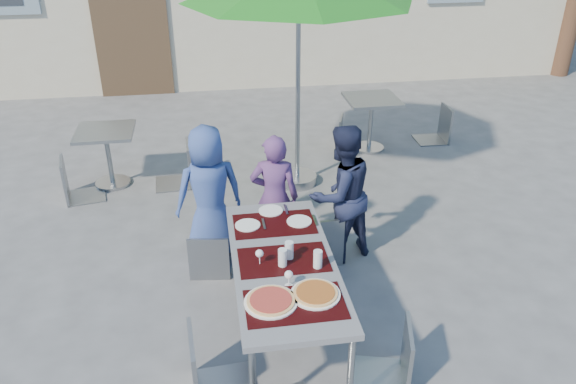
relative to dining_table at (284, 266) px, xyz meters
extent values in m
cube|color=#463221|center=(-1.71, 6.80, 0.40)|extent=(1.30, 0.06, 2.20)
cylinder|color=#4E3121|center=(6.79, 6.83, 0.70)|extent=(0.36, 0.36, 2.80)
cube|color=#4F4F55|center=(0.00, 0.00, 0.03)|extent=(0.80, 1.85, 0.05)
cylinder|color=gray|center=(0.34, -0.86, -0.35)|extent=(0.05, 0.05, 0.70)
cylinder|color=gray|center=(-0.34, 0.87, -0.35)|extent=(0.05, 0.05, 0.70)
cylinder|color=gray|center=(0.34, 0.87, -0.35)|extent=(0.05, 0.05, 0.70)
cube|color=black|center=(0.00, -0.55, 0.06)|extent=(0.70, 0.42, 0.01)
cube|color=black|center=(0.00, 0.00, 0.06)|extent=(0.70, 0.42, 0.01)
cube|color=black|center=(0.00, 0.55, 0.06)|extent=(0.70, 0.42, 0.01)
cylinder|color=white|center=(-0.17, -0.51, 0.07)|extent=(0.38, 0.38, 0.01)
cylinder|color=tan|center=(-0.17, -0.51, 0.08)|extent=(0.34, 0.34, 0.01)
cylinder|color=maroon|center=(-0.17, -0.51, 0.09)|extent=(0.30, 0.30, 0.01)
cylinder|color=white|center=(0.16, -0.47, 0.07)|extent=(0.36, 0.36, 0.01)
cylinder|color=tan|center=(0.16, -0.47, 0.08)|extent=(0.32, 0.32, 0.01)
cylinder|color=maroon|center=(0.16, -0.47, 0.09)|extent=(0.28, 0.28, 0.01)
cylinder|color=silver|center=(-0.02, -0.08, 0.13)|extent=(0.07, 0.07, 0.15)
cylinder|color=silver|center=(0.05, 0.02, 0.13)|extent=(0.07, 0.07, 0.15)
cylinder|color=silver|center=(0.24, -0.14, 0.13)|extent=(0.07, 0.07, 0.15)
cylinder|color=silver|center=(-0.19, -0.03, 0.06)|extent=(0.06, 0.06, 0.00)
cylinder|color=silver|center=(-0.19, -0.03, 0.09)|extent=(0.01, 0.01, 0.08)
sphere|color=silver|center=(-0.19, -0.03, 0.15)|extent=(0.06, 0.06, 0.06)
cylinder|color=silver|center=(-0.01, -0.33, 0.06)|extent=(0.06, 0.06, 0.00)
cylinder|color=silver|center=(-0.01, -0.33, 0.09)|extent=(0.01, 0.01, 0.08)
sphere|color=silver|center=(-0.01, -0.33, 0.15)|extent=(0.06, 0.06, 0.06)
cylinder|color=white|center=(-0.23, 0.55, 0.06)|extent=(0.22, 0.22, 0.01)
cube|color=#9FA1A7|center=(-0.09, 0.55, 0.06)|extent=(0.02, 0.18, 0.00)
cylinder|color=white|center=(0.22, 0.55, 0.06)|extent=(0.22, 0.22, 0.01)
cube|color=#9FA1A7|center=(0.36, 0.55, 0.06)|extent=(0.02, 0.18, 0.00)
cylinder|color=white|center=(0.00, 0.77, 0.06)|extent=(0.22, 0.22, 0.01)
cube|color=#9FA1A7|center=(0.14, 0.77, 0.06)|extent=(0.02, 0.18, 0.00)
imported|color=#344C90|center=(-0.54, 1.34, 0.00)|extent=(0.75, 0.57, 1.38)
imported|color=#583369|center=(0.09, 1.20, -0.04)|extent=(0.53, 0.41, 1.32)
imported|color=#1A1E39|center=(0.72, 1.07, 0.02)|extent=(0.79, 0.64, 1.42)
cube|color=gray|center=(-0.57, 1.04, -0.28)|extent=(0.43, 0.43, 0.03)
cube|color=gray|center=(-0.59, 0.85, -0.05)|extent=(0.39, 0.08, 0.46)
cylinder|color=gray|center=(-0.38, 1.18, -0.49)|extent=(0.02, 0.02, 0.41)
cylinder|color=gray|center=(-0.71, 1.22, -0.49)|extent=(0.02, 0.02, 0.41)
cylinder|color=gray|center=(-0.42, 0.85, -0.49)|extent=(0.02, 0.02, 0.41)
cylinder|color=gray|center=(-0.75, 0.89, -0.49)|extent=(0.02, 0.02, 0.41)
cube|color=gray|center=(0.01, 1.17, -0.24)|extent=(0.57, 0.57, 0.03)
cube|color=gray|center=(-0.07, 0.98, 0.02)|extent=(0.40, 0.20, 0.51)
cylinder|color=gray|center=(0.26, 1.26, -0.47)|extent=(0.02, 0.02, 0.45)
cylinder|color=gray|center=(-0.08, 1.41, -0.47)|extent=(0.02, 0.02, 0.45)
cylinder|color=gray|center=(0.11, 0.93, -0.47)|extent=(0.02, 0.02, 0.45)
cylinder|color=gray|center=(-0.23, 1.08, -0.47)|extent=(0.02, 0.02, 0.45)
cube|color=gray|center=(0.49, 1.10, -0.21)|extent=(0.48, 0.48, 0.03)
cube|color=gray|center=(0.50, 0.88, 0.05)|extent=(0.45, 0.06, 0.54)
cylinder|color=gray|center=(0.67, 1.30, -0.46)|extent=(0.02, 0.02, 0.47)
cylinder|color=gray|center=(0.29, 1.28, -0.46)|extent=(0.02, 0.02, 0.47)
cylinder|color=gray|center=(0.70, 0.91, -0.46)|extent=(0.02, 0.02, 0.47)
cylinder|color=gray|center=(0.31, 0.89, -0.46)|extent=(0.02, 0.02, 0.47)
cube|color=gray|center=(-0.52, -0.54, -0.20)|extent=(0.49, 0.49, 0.03)
cube|color=gray|center=(-0.74, -0.55, 0.07)|extent=(0.07, 0.46, 0.55)
cylinder|color=gray|center=(-0.31, -0.72, -0.46)|extent=(0.02, 0.02, 0.48)
cylinder|color=gray|center=(-0.34, -0.33, -0.46)|extent=(0.02, 0.02, 0.48)
cylinder|color=gray|center=(-0.73, -0.35, -0.46)|extent=(0.02, 0.02, 0.48)
cube|color=gray|center=(0.64, -0.61, -0.24)|extent=(0.52, 0.52, 0.03)
cube|color=gray|center=(0.83, -0.66, 0.01)|extent=(0.14, 0.42, 0.50)
cylinder|color=gray|center=(0.51, -0.39, -0.48)|extent=(0.02, 0.02, 0.44)
cylinder|color=gray|center=(0.42, -0.74, -0.48)|extent=(0.02, 0.02, 0.44)
cylinder|color=gray|center=(0.86, -0.48, -0.48)|extent=(0.02, 0.02, 0.44)
cylinder|color=gray|center=(0.77, -0.83, -0.48)|extent=(0.02, 0.02, 0.44)
cube|color=#92979D|center=(-0.20, -1.02, -0.06)|extent=(0.38, 0.09, 0.46)
cylinder|color=#9FA1A7|center=(0.59, 2.76, -0.64)|extent=(0.50, 0.50, 0.11)
cylinder|color=gray|center=(0.59, 2.76, 0.59)|extent=(0.06, 0.06, 2.57)
cylinder|color=#9FA1A7|center=(-1.76, 3.08, -0.68)|extent=(0.44, 0.44, 0.04)
cylinder|color=gray|center=(-1.76, 3.08, -0.35)|extent=(0.06, 0.06, 0.69)
cube|color=gray|center=(-1.76, 3.08, 0.03)|extent=(0.69, 0.69, 0.04)
cube|color=gray|center=(-2.05, 2.79, -0.23)|extent=(0.51, 0.51, 0.03)
cube|color=gray|center=(-2.25, 2.75, 0.04)|extent=(0.11, 0.44, 0.52)
cylinder|color=gray|center=(-1.83, 2.64, -0.47)|extent=(0.02, 0.02, 0.46)
cylinder|color=gray|center=(-1.89, 3.01, -0.47)|extent=(0.02, 0.02, 0.46)
cylinder|color=gray|center=(-2.20, 2.57, -0.47)|extent=(0.02, 0.02, 0.46)
cylinder|color=gray|center=(-2.26, 2.94, -0.47)|extent=(0.02, 0.02, 0.46)
cube|color=gray|center=(-0.99, 2.97, -0.21)|extent=(0.48, 0.48, 0.03)
cube|color=gray|center=(-0.77, 2.98, 0.07)|extent=(0.06, 0.46, 0.55)
cylinder|color=gray|center=(-1.20, 3.16, -0.46)|extent=(0.02, 0.02, 0.48)
cylinder|color=gray|center=(-1.18, 2.77, -0.46)|extent=(0.02, 0.02, 0.48)
cylinder|color=gray|center=(-0.81, 3.18, -0.46)|extent=(0.02, 0.02, 0.48)
cylinder|color=gray|center=(-0.78, 2.79, -0.46)|extent=(0.02, 0.02, 0.48)
cylinder|color=#9FA1A7|center=(1.80, 3.67, -0.68)|extent=(0.44, 0.44, 0.04)
cylinder|color=gray|center=(1.80, 3.67, -0.33)|extent=(0.06, 0.06, 0.73)
cube|color=gray|center=(1.80, 3.67, 0.06)|extent=(0.73, 0.73, 0.04)
cube|color=gray|center=(1.58, 3.76, -0.28)|extent=(0.49, 0.49, 0.03)
cube|color=gray|center=(1.41, 3.82, -0.05)|extent=(0.15, 0.38, 0.46)
cylinder|color=gray|center=(1.69, 3.54, -0.49)|extent=(0.02, 0.02, 0.41)
cylinder|color=gray|center=(1.79, 3.86, -0.49)|extent=(0.02, 0.02, 0.41)
cylinder|color=gray|center=(1.37, 3.65, -0.49)|extent=(0.02, 0.02, 0.41)
cylinder|color=gray|center=(1.48, 3.97, -0.49)|extent=(0.02, 0.02, 0.41)
cube|color=gray|center=(2.81, 3.85, -0.22)|extent=(0.46, 0.46, 0.03)
cube|color=gray|center=(3.02, 3.84, 0.04)|extent=(0.05, 0.44, 0.53)
cylinder|color=gray|center=(2.63, 4.04, -0.47)|extent=(0.02, 0.02, 0.46)
cylinder|color=gray|center=(2.62, 3.66, -0.47)|extent=(0.02, 0.02, 0.46)
cylinder|color=gray|center=(3.01, 4.03, -0.47)|extent=(0.02, 0.02, 0.46)
cylinder|color=gray|center=(3.00, 3.65, -0.47)|extent=(0.02, 0.02, 0.46)
camera|label=1|loc=(-0.53, -3.61, 2.59)|focal=35.00mm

